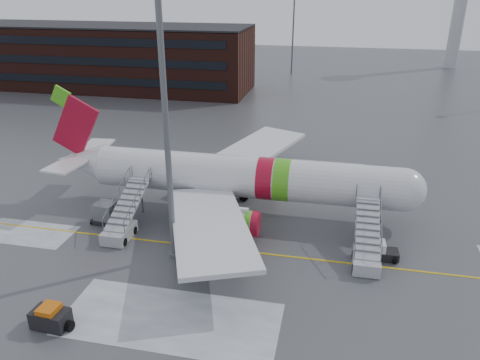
% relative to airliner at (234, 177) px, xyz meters
% --- Properties ---
extents(ground, '(260.00, 260.00, 0.00)m').
position_rel_airliner_xyz_m(ground, '(5.42, -6.12, -3.42)').
color(ground, '#494C4F').
rests_on(ground, ground).
extents(airliner, '(35.03, 32.97, 11.18)m').
position_rel_airliner_xyz_m(airliner, '(0.00, 0.00, 0.00)').
color(airliner, silver).
rests_on(airliner, ground).
extents(airstair_fwd, '(2.05, 7.70, 3.48)m').
position_rel_airliner_xyz_m(airstair_fwd, '(11.86, -6.54, -2.35)').
color(airstair_fwd, '#A5A7AC').
rests_on(airstair_fwd, ground).
extents(airstair_aft, '(2.05, 7.70, 3.48)m').
position_rel_airliner_xyz_m(airstair_aft, '(-8.32, -6.54, -2.35)').
color(airstair_aft, '#A0A2A7').
rests_on(airstair_aft, ground).
extents(pushback_tug, '(2.53, 1.95, 1.41)m').
position_rel_airliner_xyz_m(pushback_tug, '(12.97, -5.79, -2.79)').
color(pushback_tug, black).
rests_on(pushback_tug, ground).
extents(uld_container, '(2.54, 1.96, 1.94)m').
position_rel_airliner_xyz_m(uld_container, '(-10.68, -4.90, -2.51)').
color(uld_container, black).
rests_on(uld_container, ground).
extents(baggage_tractor, '(3.01, 1.51, 1.54)m').
position_rel_airliner_xyz_m(baggage_tractor, '(-7.65, -18.34, -2.76)').
color(baggage_tractor, black).
rests_on(baggage_tractor, ground).
extents(light_mast_near, '(1.20, 1.20, 27.29)m').
position_rel_airliner_xyz_m(light_mast_near, '(-2.87, -8.95, 10.64)').
color(light_mast_near, '#595B60').
rests_on(light_mast_near, ground).
extents(terminal_building, '(62.00, 16.11, 12.30)m').
position_rel_airliner_xyz_m(terminal_building, '(-39.58, 48.86, 2.78)').
color(terminal_building, '#3F1E16').
rests_on(terminal_building, ground).
extents(light_mast_far_n, '(1.20, 1.20, 24.25)m').
position_rel_airliner_xyz_m(light_mast_far_n, '(-2.58, 71.88, 10.42)').
color(light_mast_far_n, '#595B60').
rests_on(light_mast_far_n, ground).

